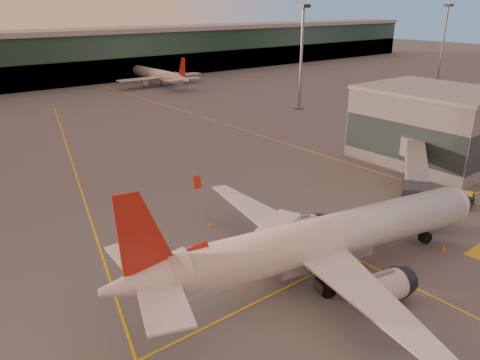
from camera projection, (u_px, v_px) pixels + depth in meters
ground at (359, 293)px, 44.44m from camera, size 600.00×600.00×0.00m
taxi_markings at (97, 181)px, 72.61m from camera, size 100.12×173.00×0.01m
gate_building at (432, 125)px, 79.83m from camera, size 18.40×22.40×12.60m
mast_east_near at (302, 50)px, 116.59m from camera, size 2.40×2.40×25.60m
mast_east_far at (444, 37)px, 163.40m from camera, size 2.40×2.40×25.60m
main_airplane at (319, 241)px, 45.59m from camera, size 41.28×37.51×12.55m
jet_bridge at (415, 167)px, 65.52m from camera, size 23.59×16.57×6.10m
catering_truck at (279, 238)px, 49.37m from camera, size 6.39×4.52×4.55m
gpu_cart at (373, 237)px, 54.09m from camera, size 2.07×1.62×1.06m
pushback_tug at (464, 200)px, 63.44m from camera, size 4.22×3.08×1.95m
cone_nose at (437, 221)px, 58.46m from camera, size 0.47×0.47×0.60m
cone_wing_left at (211, 224)px, 57.78m from camera, size 0.44×0.44×0.56m
cone_fwd at (444, 248)px, 52.11m from camera, size 0.50×0.50×0.64m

